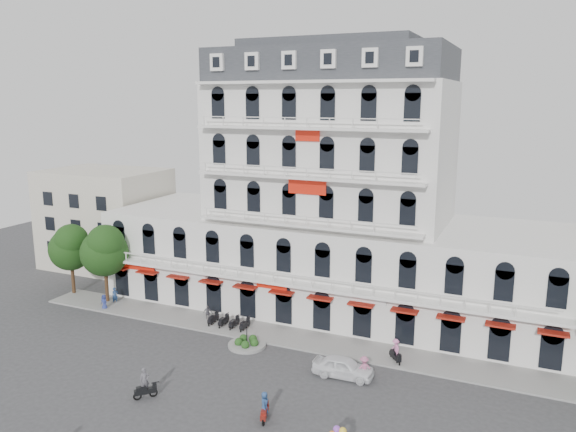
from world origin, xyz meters
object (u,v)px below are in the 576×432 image
(parked_car, at_px, (343,367))
(rider_west, at_px, (145,384))
(rider_east, at_px, (265,407))
(rider_center, at_px, (395,350))

(parked_car, xyz_separation_m, rider_west, (-11.61, -8.53, 0.26))
(rider_east, xyz_separation_m, rider_center, (5.84, 11.45, 0.07))
(parked_car, xyz_separation_m, rider_east, (-2.80, -7.64, 0.19))
(parked_car, distance_m, rider_west, 14.41)
(parked_car, xyz_separation_m, rider_center, (3.04, 3.81, 0.26))
(rider_center, bearing_deg, rider_west, -88.60)
(rider_west, distance_m, rider_center, 19.16)
(parked_car, bearing_deg, rider_east, 157.43)
(rider_west, bearing_deg, rider_center, -7.80)
(rider_east, distance_m, rider_center, 12.86)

